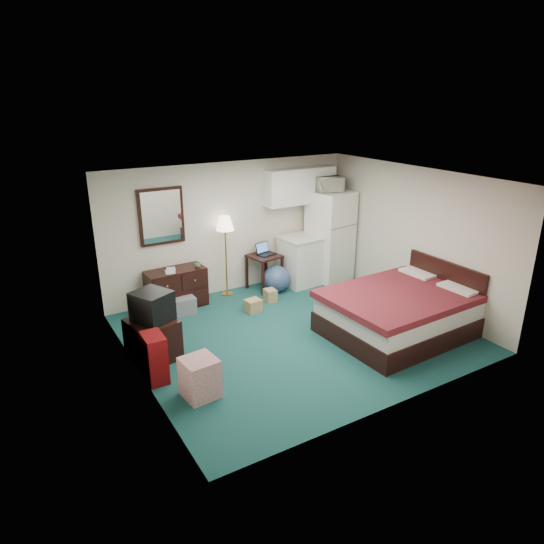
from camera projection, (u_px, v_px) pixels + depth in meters
floor at (294, 333)px, 7.86m from camera, size 5.00×4.50×0.01m
ceiling at (297, 179)px, 7.00m from camera, size 5.00×4.50×0.01m
walls at (296, 261)px, 7.43m from camera, size 5.01×4.51×2.50m
mirror at (161, 216)px, 8.44m from camera, size 0.80×0.06×1.00m
upper_cabinets at (300, 186)px, 9.56m from camera, size 1.50×0.35×0.70m
headboard at (444, 289)px, 8.18m from camera, size 0.06×1.56×1.00m
dresser at (176, 288)px, 8.73m from camera, size 1.07×0.53×0.72m
floor_lamp at (226, 256)px, 9.14m from camera, size 0.41×0.41×1.55m
desk at (264, 272)px, 9.56m from camera, size 0.65×0.65×0.70m
exercise_ball at (276, 279)px, 9.46m from camera, size 0.54×0.54×0.53m
kitchen_counter at (304, 261)px, 9.82m from camera, size 0.92×0.73×0.95m
fridge at (330, 236)px, 9.94m from camera, size 0.86×0.86×1.84m
bed at (398, 313)px, 7.75m from camera, size 2.26×1.80×0.70m
tv_stand at (153, 339)px, 7.04m from camera, size 0.73×0.78×0.61m
suitcase at (155, 358)px, 6.47m from camera, size 0.27×0.42×0.68m
retail_box at (200, 378)px, 6.15m from camera, size 0.46×0.46×0.53m
file_bin at (182, 305)px, 8.54m from camera, size 0.43×0.33×0.30m
cardboard_box_a at (253, 306)px, 8.62m from camera, size 0.30×0.26×0.23m
cardboard_box_b at (270, 295)px, 9.05m from camera, size 0.21×0.24×0.23m
laptop at (266, 249)px, 9.43m from camera, size 0.38×0.34×0.22m
crt_tv at (152, 306)px, 6.87m from camera, size 0.64×0.66×0.43m
microwave at (329, 183)px, 9.54m from camera, size 0.57×0.38×0.35m
book_a at (165, 267)px, 8.41m from camera, size 0.17×0.06×0.23m
book_b at (166, 265)px, 8.54m from camera, size 0.15×0.06×0.21m
mug at (197, 264)px, 8.70m from camera, size 0.13×0.11×0.11m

